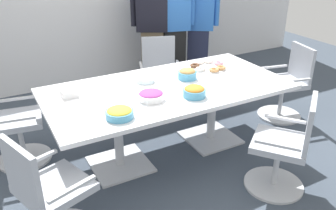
% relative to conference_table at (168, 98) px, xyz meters
% --- Properties ---
extents(ground_plane, '(10.00, 10.00, 0.01)m').
position_rel_conference_table_xyz_m(ground_plane, '(0.00, 0.00, -0.63)').
color(ground_plane, '#3D4754').
extents(conference_table, '(2.40, 1.20, 0.75)m').
position_rel_conference_table_xyz_m(conference_table, '(0.00, 0.00, 0.00)').
color(conference_table, white).
rests_on(conference_table, ground).
extents(office_chair_0, '(0.64, 0.64, 0.91)m').
position_rel_conference_table_xyz_m(office_chair_0, '(1.70, 0.04, -0.22)').
color(office_chair_0, silver).
rests_on(office_chair_0, ground).
extents(office_chair_1, '(0.70, 0.70, 0.91)m').
position_rel_conference_table_xyz_m(office_chair_1, '(0.46, 1.06, -0.22)').
color(office_chair_1, silver).
rests_on(office_chair_1, ground).
extents(office_chair_2, '(0.61, 0.61, 0.91)m').
position_rel_conference_table_xyz_m(office_chair_2, '(-1.43, 0.59, -0.22)').
color(office_chair_2, silver).
rests_on(office_chair_2, ground).
extents(office_chair_3, '(0.69, 0.69, 0.91)m').
position_rel_conference_table_xyz_m(office_chair_3, '(-1.34, -0.67, -0.22)').
color(office_chair_3, silver).
rests_on(office_chair_3, ground).
extents(office_chair_4, '(0.76, 0.76, 0.91)m').
position_rel_conference_table_xyz_m(office_chair_4, '(0.61, -1.03, -0.22)').
color(office_chair_4, silver).
rests_on(office_chair_4, ground).
extents(person_standing_0, '(0.57, 0.41, 1.80)m').
position_rel_conference_table_xyz_m(person_standing_0, '(0.68, 1.72, 0.32)').
color(person_standing_0, brown).
rests_on(person_standing_0, ground).
extents(person_standing_1, '(0.61, 0.33, 1.79)m').
position_rel_conference_table_xyz_m(person_standing_1, '(0.98, 1.62, 0.32)').
color(person_standing_1, black).
rests_on(person_standing_1, ground).
extents(person_standing_2, '(0.56, 0.42, 1.69)m').
position_rel_conference_table_xyz_m(person_standing_2, '(1.43, 1.66, 0.25)').
color(person_standing_2, '#232842').
rests_on(person_standing_2, ground).
extents(snack_bowl_cookies, '(0.19, 0.19, 0.11)m').
position_rel_conference_table_xyz_m(snack_bowl_cookies, '(0.28, 0.10, 0.18)').
color(snack_bowl_cookies, '#4C9EC6').
rests_on(snack_bowl_cookies, conference_table).
extents(snack_bowl_chips_yellow, '(0.23, 0.23, 0.09)m').
position_rel_conference_table_xyz_m(snack_bowl_chips_yellow, '(-0.66, -0.39, 0.17)').
color(snack_bowl_chips_yellow, '#4C9EC6').
rests_on(snack_bowl_chips_yellow, conference_table).
extents(snack_bowl_chips_orange, '(0.21, 0.21, 0.11)m').
position_rel_conference_table_xyz_m(snack_bowl_chips_orange, '(0.10, -0.32, 0.18)').
color(snack_bowl_chips_orange, '#4C9EC6').
rests_on(snack_bowl_chips_orange, conference_table).
extents(snack_bowl_candy_mix, '(0.25, 0.25, 0.09)m').
position_rel_conference_table_xyz_m(snack_bowl_candy_mix, '(-0.28, -0.19, 0.17)').
color(snack_bowl_candy_mix, white).
rests_on(snack_bowl_candy_mix, conference_table).
extents(donut_platter, '(0.40, 0.41, 0.04)m').
position_rel_conference_table_xyz_m(donut_platter, '(0.66, 0.27, 0.14)').
color(donut_platter, white).
rests_on(donut_platter, conference_table).
extents(plate_stack, '(0.19, 0.19, 0.05)m').
position_rel_conference_table_xyz_m(plate_stack, '(-0.14, 0.22, 0.15)').
color(plate_stack, white).
rests_on(plate_stack, conference_table).
extents(napkin_pile, '(0.15, 0.15, 0.07)m').
position_rel_conference_table_xyz_m(napkin_pile, '(-0.91, 0.24, 0.16)').
color(napkin_pile, white).
rests_on(napkin_pile, conference_table).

